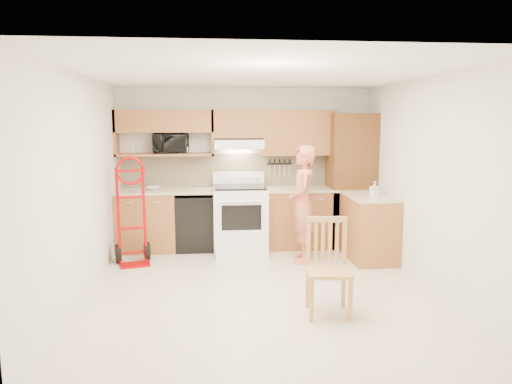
{
  "coord_description": "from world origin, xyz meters",
  "views": [
    {
      "loc": [
        -0.59,
        -5.45,
        1.98
      ],
      "look_at": [
        0.0,
        0.5,
        1.1
      ],
      "focal_mm": 33.84,
      "sensor_mm": 36.0,
      "label": 1
    }
  ],
  "objects": [
    {
      "name": "floor",
      "position": [
        0.0,
        0.0,
        -0.01
      ],
      "size": [
        4.0,
        4.5,
        0.02
      ],
      "primitive_type": "cube",
      "color": "beige",
      "rests_on": "ground"
    },
    {
      "name": "ceiling",
      "position": [
        0.0,
        0.0,
        2.51
      ],
      "size": [
        4.0,
        4.5,
        0.02
      ],
      "primitive_type": "cube",
      "color": "white",
      "rests_on": "ground"
    },
    {
      "name": "wall_back",
      "position": [
        0.0,
        2.26,
        1.25
      ],
      "size": [
        4.0,
        0.02,
        2.5
      ],
      "primitive_type": "cube",
      "color": "silver",
      "rests_on": "ground"
    },
    {
      "name": "wall_front",
      "position": [
        0.0,
        -2.26,
        1.25
      ],
      "size": [
        4.0,
        0.02,
        2.5
      ],
      "primitive_type": "cube",
      "color": "silver",
      "rests_on": "ground"
    },
    {
      "name": "wall_left",
      "position": [
        -2.01,
        0.0,
        1.25
      ],
      "size": [
        0.02,
        4.5,
        2.5
      ],
      "primitive_type": "cube",
      "color": "silver",
      "rests_on": "ground"
    },
    {
      "name": "wall_right",
      "position": [
        2.01,
        0.0,
        1.25
      ],
      "size": [
        0.02,
        4.5,
        2.5
      ],
      "primitive_type": "cube",
      "color": "silver",
      "rests_on": "ground"
    },
    {
      "name": "backsplash",
      "position": [
        0.0,
        2.23,
        1.2
      ],
      "size": [
        3.92,
        0.03,
        0.55
      ],
      "primitive_type": "cube",
      "color": "beige",
      "rests_on": "wall_back"
    },
    {
      "name": "lower_cab_left",
      "position": [
        -1.55,
        1.95,
        0.45
      ],
      "size": [
        0.9,
        0.6,
        0.9
      ],
      "primitive_type": "cube",
      "color": "#AA643A",
      "rests_on": "ground"
    },
    {
      "name": "dishwasher",
      "position": [
        -0.8,
        1.95,
        0.42
      ],
      "size": [
        0.6,
        0.6,
        0.85
      ],
      "primitive_type": "cube",
      "color": "black",
      "rests_on": "ground"
    },
    {
      "name": "lower_cab_right",
      "position": [
        0.83,
        1.95,
        0.45
      ],
      "size": [
        1.14,
        0.6,
        0.9
      ],
      "primitive_type": "cube",
      "color": "#AA643A",
      "rests_on": "ground"
    },
    {
      "name": "countertop_left",
      "position": [
        -1.25,
        1.95,
        0.92
      ],
      "size": [
        1.5,
        0.63,
        0.04
      ],
      "primitive_type": "cube",
      "color": "tan",
      "rests_on": "lower_cab_left"
    },
    {
      "name": "countertop_right",
      "position": [
        0.83,
        1.95,
        0.92
      ],
      "size": [
        1.14,
        0.63,
        0.04
      ],
      "primitive_type": "cube",
      "color": "tan",
      "rests_on": "lower_cab_right"
    },
    {
      "name": "cab_return_right",
      "position": [
        1.7,
        1.15,
        0.45
      ],
      "size": [
        0.6,
        1.0,
        0.9
      ],
      "primitive_type": "cube",
      "color": "#AA643A",
      "rests_on": "ground"
    },
    {
      "name": "countertop_return",
      "position": [
        1.7,
        1.15,
        0.92
      ],
      "size": [
        0.63,
        1.0,
        0.04
      ],
      "primitive_type": "cube",
      "color": "tan",
      "rests_on": "cab_return_right"
    },
    {
      "name": "pantry_tall",
      "position": [
        1.65,
        1.95,
        1.05
      ],
      "size": [
        0.7,
        0.6,
        2.1
      ],
      "primitive_type": "cube",
      "color": "brown",
      "rests_on": "ground"
    },
    {
      "name": "upper_cab_left",
      "position": [
        -1.25,
        2.08,
        1.98
      ],
      "size": [
        1.5,
        0.33,
        0.34
      ],
      "primitive_type": "cube",
      "color": "#AA643A",
      "rests_on": "wall_back"
    },
    {
      "name": "upper_shelf_mw",
      "position": [
        -1.25,
        2.08,
        1.47
      ],
      "size": [
        1.5,
        0.33,
        0.04
      ],
      "primitive_type": "cube",
      "color": "#AA643A",
      "rests_on": "wall_back"
    },
    {
      "name": "upper_cab_center",
      "position": [
        -0.12,
        2.08,
        1.94
      ],
      "size": [
        0.76,
        0.33,
        0.44
      ],
      "primitive_type": "cube",
      "color": "#AA643A",
      "rests_on": "wall_back"
    },
    {
      "name": "upper_cab_right",
      "position": [
        0.83,
        2.08,
        1.8
      ],
      "size": [
        1.14,
        0.33,
        0.7
      ],
      "primitive_type": "cube",
      "color": "#AA643A",
      "rests_on": "wall_back"
    },
    {
      "name": "range_hood",
      "position": [
        -0.12,
        2.02,
        1.63
      ],
      "size": [
        0.76,
        0.46,
        0.14
      ],
      "primitive_type": "cube",
      "color": "white",
      "rests_on": "wall_back"
    },
    {
      "name": "knife_strip",
      "position": [
        0.55,
        2.21,
        1.24
      ],
      "size": [
        0.4,
        0.05,
        0.29
      ],
      "primitive_type": null,
      "color": "black",
      "rests_on": "backsplash"
    },
    {
      "name": "microwave",
      "position": [
        -1.16,
        2.08,
        1.64
      ],
      "size": [
        0.57,
        0.41,
        0.3
      ],
      "primitive_type": "imported",
      "rotation": [
        0.0,
        0.0,
        0.07
      ],
      "color": "black",
      "rests_on": "upper_shelf_mw"
    },
    {
      "name": "range",
      "position": [
        -0.12,
        1.73,
        0.6
      ],
      "size": [
        0.81,
        1.06,
        1.19
      ],
      "primitive_type": null,
      "color": "white",
      "rests_on": "ground"
    },
    {
      "name": "person",
      "position": [
        0.72,
        1.13,
        0.83
      ],
      "size": [
        0.46,
        0.64,
        1.65
      ],
      "primitive_type": "imported",
      "rotation": [
        0.0,
        0.0,
        -1.68
      ],
      "color": "#CA6348",
      "rests_on": "ground"
    },
    {
      "name": "hand_truck",
      "position": [
        -1.65,
        1.23,
        0.68
      ],
      "size": [
        0.64,
        0.61,
        1.35
      ],
      "primitive_type": null,
      "rotation": [
        0.0,
        0.0,
        0.25
      ],
      "color": "#A50405",
      "rests_on": "ground"
    },
    {
      "name": "dining_chair",
      "position": [
        0.62,
        -0.78,
        0.49
      ],
      "size": [
        0.49,
        0.53,
        0.99
      ],
      "primitive_type": null,
      "rotation": [
        0.0,
        0.0,
        -0.1
      ],
      "color": "tan",
      "rests_on": "ground"
    },
    {
      "name": "soap_bottle",
      "position": [
        1.7,
        0.98,
        1.05
      ],
      "size": [
        0.12,
        0.13,
        0.21
      ],
      "primitive_type": "imported",
      "rotation": [
        0.0,
        0.0,
        0.36
      ],
      "color": "white",
      "rests_on": "countertop_return"
    },
    {
      "name": "bowl",
      "position": [
        -1.43,
        1.95,
        0.97
      ],
      "size": [
        0.23,
        0.23,
        0.05
      ],
      "primitive_type": "imported",
      "rotation": [
        0.0,
        0.0,
        -0.1
      ],
      "color": "white",
      "rests_on": "countertop_left"
    }
  ]
}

